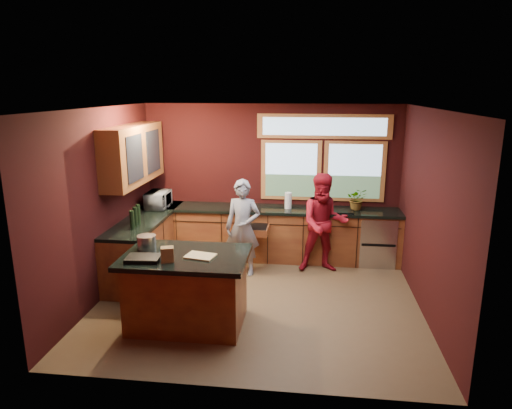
% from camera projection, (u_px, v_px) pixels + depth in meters
% --- Properties ---
extents(floor, '(4.50, 4.50, 0.00)m').
position_uv_depth(floor, '(258.00, 300.00, 6.55)').
color(floor, brown).
rests_on(floor, ground).
extents(room_shell, '(4.52, 4.02, 2.71)m').
position_uv_depth(room_shell, '(219.00, 172.00, 6.48)').
color(room_shell, black).
rests_on(room_shell, ground).
extents(back_counter, '(4.50, 0.64, 0.93)m').
position_uv_depth(back_counter, '(280.00, 234.00, 8.04)').
color(back_counter, '#552014').
rests_on(back_counter, floor).
extents(left_counter, '(0.64, 2.30, 0.93)m').
position_uv_depth(left_counter, '(146.00, 244.00, 7.47)').
color(left_counter, '#552014').
rests_on(left_counter, floor).
extents(island, '(1.55, 1.05, 0.95)m').
position_uv_depth(island, '(187.00, 289.00, 5.77)').
color(island, '#552014').
rests_on(island, floor).
extents(person_grey, '(0.61, 0.44, 1.56)m').
position_uv_depth(person_grey, '(243.00, 228.00, 7.31)').
color(person_grey, slate).
rests_on(person_grey, floor).
extents(person_red, '(0.87, 0.72, 1.64)m').
position_uv_depth(person_red, '(324.00, 223.00, 7.42)').
color(person_red, maroon).
rests_on(person_red, floor).
extents(microwave, '(0.36, 0.52, 0.29)m').
position_uv_depth(microwave, '(158.00, 200.00, 7.91)').
color(microwave, '#999999').
rests_on(microwave, left_counter).
extents(potted_plant, '(0.34, 0.29, 0.38)m').
position_uv_depth(potted_plant, '(357.00, 199.00, 7.78)').
color(potted_plant, '#999999').
rests_on(potted_plant, back_counter).
extents(paper_towel, '(0.12, 0.12, 0.28)m').
position_uv_depth(paper_towel, '(288.00, 200.00, 7.88)').
color(paper_towel, silver).
rests_on(paper_towel, back_counter).
extents(cutting_board, '(0.39, 0.32, 0.02)m').
position_uv_depth(cutting_board, '(200.00, 256.00, 5.59)').
color(cutting_board, tan).
rests_on(cutting_board, island).
extents(stock_pot, '(0.24, 0.24, 0.18)m').
position_uv_depth(stock_pot, '(147.00, 242.00, 5.85)').
color(stock_pot, '#B8B9BD').
rests_on(stock_pot, island).
extents(paper_bag, '(0.18, 0.16, 0.18)m').
position_uv_depth(paper_bag, '(167.00, 254.00, 5.41)').
color(paper_bag, brown).
rests_on(paper_bag, island).
extents(black_tray, '(0.42, 0.31, 0.05)m').
position_uv_depth(black_tray, '(143.00, 258.00, 5.46)').
color(black_tray, black).
rests_on(black_tray, island).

